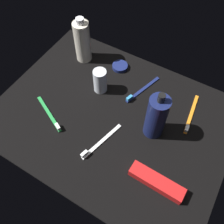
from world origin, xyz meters
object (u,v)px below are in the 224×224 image
cream_tin_left (120,66)px  toothpaste_box_red (156,182)px  toothbrush_navy (141,90)px  deodorant_stick (100,81)px  toothbrush_green (50,115)px  toothbrush_white (99,143)px  bodywash_bottle (82,41)px  lotion_bottle (156,117)px  toothbrush_orange (191,116)px

cream_tin_left → toothpaste_box_red: bearing=132.6°
toothbrush_navy → deodorant_stick: bearing=26.7°
toothbrush_navy → toothpaste_box_red: 36.47cm
deodorant_stick → toothbrush_green: size_ratio=0.60×
toothbrush_white → cream_tin_left: bearing=-71.5°
deodorant_stick → toothbrush_green: 22.48cm
bodywash_bottle → toothbrush_green: bearing=101.1°
toothbrush_white → toothbrush_navy: bearing=-93.8°
lotion_bottle → toothbrush_white: (13.33, 13.85, -8.53)cm
toothbrush_white → toothbrush_green: bearing=-0.8°
deodorant_stick → toothpaste_box_red: 41.78cm
toothbrush_white → toothbrush_green: 21.49cm
lotion_bottle → bodywash_bottle: bearing=-23.3°
deodorant_stick → toothbrush_orange: (-35.15, -5.97, -4.43)cm
cream_tin_left → toothbrush_navy: bearing=153.1°
lotion_bottle → bodywash_bottle: size_ratio=1.05×
toothpaste_box_red → toothbrush_green: bearing=-2.3°
toothbrush_navy → cream_tin_left: size_ratio=2.72×
toothbrush_orange → toothpaste_box_red: toothpaste_box_red is taller
toothbrush_green → toothbrush_orange: size_ratio=0.93×
lotion_bottle → cream_tin_left: bearing=-39.4°
toothbrush_green → toothpaste_box_red: size_ratio=0.95×
lotion_bottle → cream_tin_left: 33.16cm
lotion_bottle → deodorant_stick: 26.80cm
bodywash_bottle → toothbrush_green: 32.87cm
deodorant_stick → toothbrush_navy: deodorant_stick is taller
toothbrush_green → toothbrush_navy: same height
deodorant_stick → toothbrush_white: bearing=121.3°
toothbrush_green → toothpaste_box_red: bearing=176.2°
lotion_bottle → toothbrush_white: bearing=46.1°
toothbrush_green → toothbrush_navy: (-23.32, -27.19, 0.00)cm
deodorant_stick → toothpaste_box_red: size_ratio=0.57×
toothbrush_orange → lotion_bottle: bearing=52.8°
lotion_bottle → toothbrush_navy: 19.78cm
deodorant_stick → cream_tin_left: size_ratio=1.56×
bodywash_bottle → deodorant_stick: bearing=143.9°
deodorant_stick → toothbrush_green: bearing=65.5°
deodorant_stick → toothbrush_navy: (-14.17, -7.14, -4.43)cm
lotion_bottle → toothbrush_green: (34.82, 13.56, -8.53)cm
toothbrush_white → toothbrush_green: size_ratio=1.06×
toothbrush_white → cream_tin_left: size_ratio=2.75×
toothbrush_orange → toothbrush_navy: (20.97, -1.18, 0.00)cm
toothbrush_white → toothpaste_box_red: 22.56cm
toothbrush_white → toothbrush_navy: size_ratio=1.01×
cream_tin_left → bodywash_bottle: bearing=9.7°
lotion_bottle → toothbrush_white: lotion_bottle is taller
toothbrush_white → lotion_bottle: bearing=-133.9°
cream_tin_left → toothbrush_orange: bearing=167.0°
toothbrush_navy → lotion_bottle: bearing=130.2°
toothbrush_orange → toothbrush_green: bearing=30.4°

